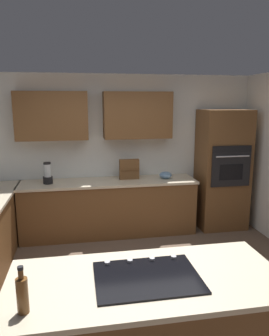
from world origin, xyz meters
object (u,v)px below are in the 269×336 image
Objects in this scene: wall_oven at (222,170)px; spice_rack at (129,169)px; blender at (48,174)px; oil_bottle at (22,294)px; cooktop at (147,277)px; mixing_bowl at (166,175)px.

spice_rack is at bearing -3.01° from wall_oven.
blender is 3.22m from oil_bottle.
oil_bottle is at bearing 92.04° from blender.
mixing_bowl is at bearing -107.96° from cooktop.
spice_rack is (1.60, -0.08, 0.05)m from wall_oven.
blender is 1.10× the size of oil_bottle.
wall_oven is 4.25m from oil_bottle.
wall_oven is 6.03× the size of blender.
oil_bottle is (0.83, 0.26, 0.12)m from cooktop.
wall_oven is 6.62× the size of oil_bottle.
spice_rack reaches higher than mixing_bowl.
blender is at bearing -0.00° from mixing_bowl.
wall_oven is at bearing 176.99° from spice_rack.
cooktop is at bearing 56.39° from wall_oven.
mixing_bowl is at bearing -0.59° from wall_oven.
mixing_bowl is at bearing 180.00° from blender.
blender reaches higher than cooktop.
oil_bottle is at bearing 60.94° from mixing_bowl.
wall_oven is at bearing -131.01° from oil_bottle.
blender is 1.62× the size of mixing_bowl.
wall_oven is at bearing -123.61° from cooktop.
wall_oven is 9.75× the size of mixing_bowl.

